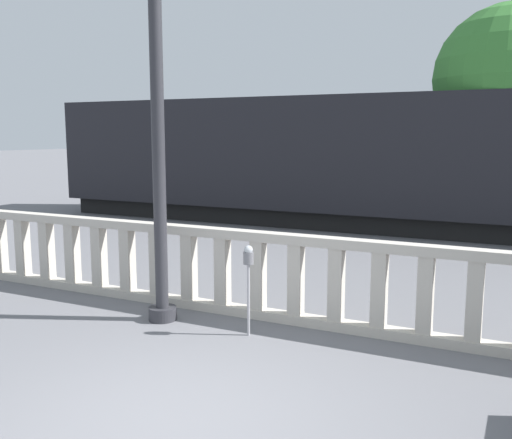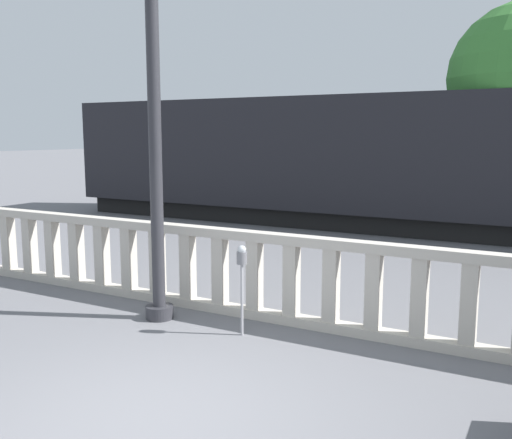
% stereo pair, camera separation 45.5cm
% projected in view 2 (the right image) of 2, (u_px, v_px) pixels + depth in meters
% --- Properties ---
extents(ground_plane, '(160.00, 160.00, 0.00)m').
position_uv_depth(ground_plane, '(148.00, 421.00, 5.56)').
color(ground_plane, slate).
extents(balustrade, '(14.17, 0.24, 1.34)m').
position_uv_depth(balustrade, '(291.00, 280.00, 8.33)').
color(balustrade, '#BCB5A8').
rests_on(balustrade, ground).
extents(lamppost, '(0.42, 0.42, 6.56)m').
position_uv_depth(lamppost, '(153.00, 79.00, 8.15)').
color(lamppost, '#2D2D33').
rests_on(lamppost, ground).
extents(parking_meter, '(0.14, 0.14, 1.28)m').
position_uv_depth(parking_meter, '(242.00, 266.00, 7.81)').
color(parking_meter, '#99999E').
rests_on(parking_meter, ground).
extents(train_near, '(26.67, 2.78, 4.47)m').
position_uv_depth(train_near, '(498.00, 163.00, 15.10)').
color(train_near, black).
rests_on(train_near, ground).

